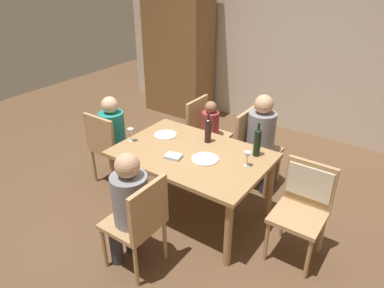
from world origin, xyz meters
TOP-DOWN VIEW (x-y plane):
  - ground_plane at (0.00, 0.00)m, footprint 10.00×10.00m
  - rear_room_partition at (0.00, 2.71)m, footprint 6.40×0.12m
  - armoire_cabinet at (-1.86, 2.26)m, footprint 1.18×0.62m
  - dining_table at (0.00, 0.00)m, footprint 1.52×1.02m
  - chair_far_right at (0.25, 0.89)m, footprint 0.44×0.44m
  - chair_left_end at (-1.14, -0.09)m, footprint 0.44×0.44m
  - chair_near at (0.09, -0.89)m, footprint 0.44×0.44m
  - chair_far_left at (-0.43, 0.89)m, footprint 0.44×0.44m
  - chair_right_end at (1.14, 0.12)m, footprint 0.44×0.46m
  - person_woman_host at (0.37, 0.89)m, footprint 0.37×0.32m
  - person_man_bearded at (-1.14, 0.03)m, footprint 0.29×0.33m
  - person_man_guest at (-0.03, -0.89)m, footprint 0.35×0.31m
  - person_child_small at (-0.32, 0.89)m, footprint 0.25×0.22m
  - wine_bottle_tall_green at (0.00, 0.29)m, footprint 0.07×0.07m
  - wine_bottle_dark_red at (0.55, 0.32)m, footprint 0.07×0.07m
  - wine_glass_near_left at (-0.68, -0.16)m, footprint 0.07×0.07m
  - wine_glass_centre at (0.57, 0.09)m, footprint 0.07×0.07m
  - dinner_plate_host at (-0.46, 0.15)m, footprint 0.25×0.25m
  - dinner_plate_guest_left at (0.18, -0.04)m, footprint 0.27×0.27m
  - folded_napkin at (-0.09, -0.19)m, footprint 0.18×0.15m

SIDE VIEW (x-z plane):
  - ground_plane at x=0.00m, z-range 0.00..0.00m
  - chair_far_right at x=0.25m, z-range 0.07..0.99m
  - chair_left_end at x=-1.14m, z-range 0.07..0.99m
  - chair_near at x=0.09m, z-range 0.07..0.99m
  - chair_far_left at x=-0.43m, z-range 0.07..0.99m
  - person_child_small at x=-0.32m, z-range 0.09..1.03m
  - chair_right_end at x=1.14m, z-range 0.13..1.05m
  - person_man_bearded at x=-1.14m, z-range 0.09..1.18m
  - dining_table at x=0.00m, z-range 0.28..1.02m
  - person_man_guest at x=-0.03m, z-range 0.09..1.23m
  - person_woman_host at x=0.37m, z-range 0.09..1.25m
  - dinner_plate_host at x=-0.46m, z-range 0.74..0.75m
  - dinner_plate_guest_left at x=0.18m, z-range 0.74..0.75m
  - folded_napkin at x=-0.09m, z-range 0.74..0.77m
  - wine_glass_near_left at x=-0.68m, z-range 0.77..0.92m
  - wine_glass_centre at x=0.57m, z-range 0.77..0.92m
  - wine_bottle_tall_green at x=0.00m, z-range 0.72..1.05m
  - wine_bottle_dark_red at x=0.55m, z-range 0.72..1.07m
  - armoire_cabinet at x=-1.86m, z-range 0.01..2.19m
  - rear_room_partition at x=0.00m, z-range 0.00..2.70m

